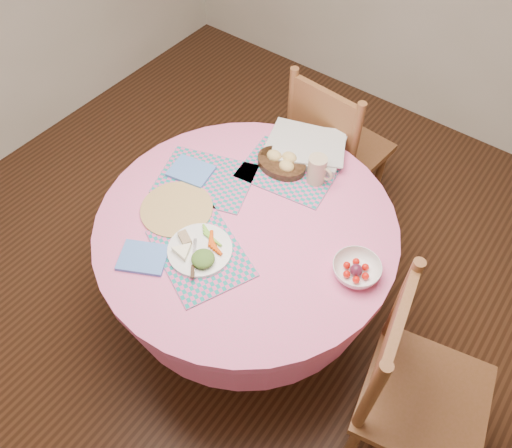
# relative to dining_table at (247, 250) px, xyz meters

# --- Properties ---
(ground) EXTENTS (4.00, 4.00, 0.00)m
(ground) POSITION_rel_dining_table_xyz_m (0.00, 0.00, -0.56)
(ground) COLOR #331C0F
(ground) RESTS_ON ground
(dining_table) EXTENTS (1.24, 1.24, 0.75)m
(dining_table) POSITION_rel_dining_table_xyz_m (0.00, 0.00, 0.00)
(dining_table) COLOR pink
(dining_table) RESTS_ON ground
(chair_right) EXTENTS (0.53, 0.55, 1.01)m
(chair_right) POSITION_rel_dining_table_xyz_m (0.85, -0.11, -0.03)
(chair_right) COLOR brown
(chair_right) RESTS_ON ground
(chair_back) EXTENTS (0.50, 0.48, 0.99)m
(chair_back) POSITION_rel_dining_table_xyz_m (-0.06, 0.82, -0.04)
(chair_back) COLOR brown
(chair_back) RESTS_ON ground
(placemat_front) EXTENTS (0.49, 0.44, 0.01)m
(placemat_front) POSITION_rel_dining_table_xyz_m (-0.05, -0.23, 0.20)
(placemat_front) COLOR #16807B
(placemat_front) RESTS_ON dining_table
(placemat_left) EXTENTS (0.48, 0.41, 0.01)m
(placemat_left) POSITION_rel_dining_table_xyz_m (-0.29, 0.08, 0.20)
(placemat_left) COLOR #16807B
(placemat_left) RESTS_ON dining_table
(placemat_back) EXTENTS (0.44, 0.35, 0.01)m
(placemat_back) POSITION_rel_dining_table_xyz_m (-0.03, 0.34, 0.20)
(placemat_back) COLOR #16807B
(placemat_back) RESTS_ON dining_table
(wicker_trivet) EXTENTS (0.30, 0.30, 0.01)m
(wicker_trivet) POSITION_rel_dining_table_xyz_m (-0.27, -0.12, 0.20)
(wicker_trivet) COLOR #AE864B
(wicker_trivet) RESTS_ON dining_table
(napkin_near) EXTENTS (0.22, 0.21, 0.01)m
(napkin_near) POSITION_rel_dining_table_xyz_m (-0.21, -0.38, 0.20)
(napkin_near) COLOR #4F7BCD
(napkin_near) RESTS_ON dining_table
(napkin_far) EXTENTS (0.20, 0.17, 0.01)m
(napkin_far) POSITION_rel_dining_table_xyz_m (-0.36, 0.07, 0.21)
(napkin_far) COLOR #4F7BCD
(napkin_far) RESTS_ON placemat_left
(dinner_plate) EXTENTS (0.25, 0.25, 0.05)m
(dinner_plate) POSITION_rel_dining_table_xyz_m (-0.05, -0.23, 0.22)
(dinner_plate) COLOR white
(dinner_plate) RESTS_ON placemat_front
(bread_bowl) EXTENTS (0.23, 0.23, 0.08)m
(bread_bowl) POSITION_rel_dining_table_xyz_m (-0.07, 0.34, 0.23)
(bread_bowl) COLOR black
(bread_bowl) RESTS_ON placemat_back
(latte_mug) EXTENTS (0.12, 0.08, 0.13)m
(latte_mug) POSITION_rel_dining_table_xyz_m (0.10, 0.36, 0.26)
(latte_mug) COLOR tan
(latte_mug) RESTS_ON placemat_back
(fruit_bowl) EXTENTS (0.21, 0.21, 0.06)m
(fruit_bowl) POSITION_rel_dining_table_xyz_m (0.48, 0.05, 0.22)
(fruit_bowl) COLOR white
(fruit_bowl) RESTS_ON dining_table
(newspaper_stack) EXTENTS (0.42, 0.37, 0.04)m
(newspaper_stack) POSITION_rel_dining_table_xyz_m (-0.04, 0.50, 0.22)
(newspaper_stack) COLOR silver
(newspaper_stack) RESTS_ON dining_table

